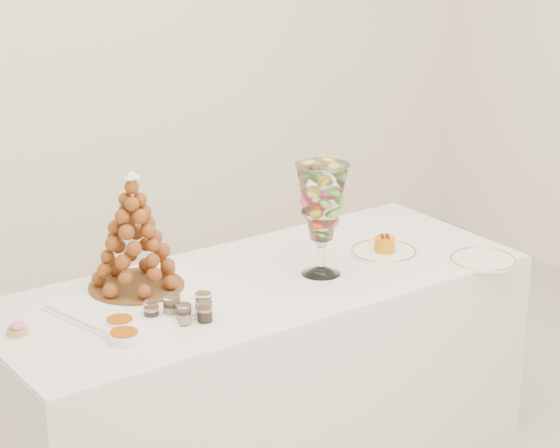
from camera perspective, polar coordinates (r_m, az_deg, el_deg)
buffet_table at (r=3.81m, az=-1.13°, el=-7.89°), size 1.89×0.84×0.71m
lace_tray at (r=3.53m, az=-6.74°, el=-3.89°), size 0.62×0.53×0.02m
macaron_vase at (r=3.64m, az=2.20°, el=1.09°), size 0.18×0.18×0.39m
cake_plate at (r=3.92m, az=5.43°, el=-1.48°), size 0.24×0.24×0.01m
spare_plate at (r=3.89m, az=10.56°, el=-1.87°), size 0.24×0.24×0.01m
pink_tart at (r=3.36m, az=-13.55°, el=-5.35°), size 0.06×0.06×0.04m
verrine_a at (r=3.38m, az=-6.74°, el=-4.53°), size 0.06×0.06×0.06m
verrine_b at (r=3.39m, az=-5.68°, el=-4.32°), size 0.06×0.06×0.07m
verrine_c at (r=3.41m, az=-4.02°, el=-4.17°), size 0.06×0.06×0.07m
verrine_d at (r=3.35m, az=-5.05°, el=-4.71°), size 0.06×0.06×0.06m
verrine_e at (r=3.36m, az=-3.95°, el=-4.58°), size 0.06×0.06×0.06m
ramekin_back at (r=3.35m, az=-8.37°, el=-5.18°), size 0.09×0.09×0.03m
ramekin_front at (r=3.26m, az=-8.15°, el=-5.87°), size 0.09×0.09×0.03m
croquembouche at (r=3.53m, az=-7.64°, el=-0.42°), size 0.32×0.32×0.39m
mousse_cake at (r=3.90m, az=5.49°, el=-1.05°), size 0.07×0.07×0.06m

